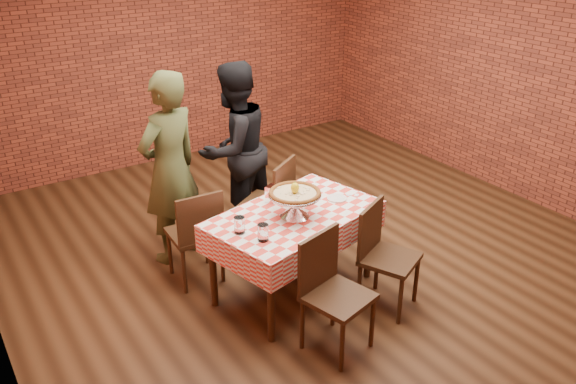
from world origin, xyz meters
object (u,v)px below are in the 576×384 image
object	(u,v)px
diner_olive	(170,169)
chair_near_right	(390,259)
chair_far_left	(194,234)
pizza_stand	(295,205)
chair_near_left	(338,297)
condiment_caddy	(272,194)
water_glass_left	(263,232)
diner_black	(234,149)
water_glass_right	(239,225)
table	(294,253)
pizza	(295,194)
chair_far_right	(266,203)

from	to	relation	value
diner_olive	chair_near_right	bearing A→B (deg)	103.78
chair_far_left	diner_olive	xyz separation A→B (m)	(0.01, 0.45, 0.45)
pizza_stand	chair_near_right	bearing A→B (deg)	-45.94
pizza_stand	chair_near_left	size ratio (longest dim) A/B	0.48
chair_near_left	condiment_caddy	bearing A→B (deg)	69.78
water_glass_left	diner_black	world-z (taller)	diner_black
pizza_stand	diner_black	world-z (taller)	diner_black
condiment_caddy	diner_olive	bearing A→B (deg)	98.00
diner_olive	diner_black	size ratio (longest dim) A/B	1.04
pizza_stand	condiment_caddy	distance (m)	0.33
water_glass_right	table	bearing A→B (deg)	4.60
table	pizza	world-z (taller)	pizza
diner_black	pizza_stand	bearing A→B (deg)	66.31
pizza	water_glass_right	bearing A→B (deg)	179.73
pizza	chair_near_left	size ratio (longest dim) A/B	0.46
pizza_stand	chair_far_left	xyz separation A→B (m)	(-0.60, 0.69, -0.41)
water_glass_left	chair_far_right	bearing A→B (deg)	57.65
condiment_caddy	chair_far_right	size ratio (longest dim) A/B	0.16
pizza_stand	condiment_caddy	size ratio (longest dim) A/B	3.05
pizza	diner_black	distance (m)	1.35
chair_far_right	condiment_caddy	bearing A→B (deg)	32.73
water_glass_right	condiment_caddy	size ratio (longest dim) A/B	0.93
water_glass_left	condiment_caddy	distance (m)	0.67
pizza_stand	chair_near_left	distance (m)	0.86
pizza	water_glass_left	bearing A→B (deg)	-154.90
diner_olive	water_glass_left	bearing A→B (deg)	77.19
table	water_glass_left	xyz separation A→B (m)	(-0.45, -0.24, 0.45)
chair_near_left	chair_far_right	world-z (taller)	chair_far_right
pizza_stand	diner_olive	xyz separation A→B (m)	(-0.59, 1.14, 0.05)
water_glass_left	chair_far_right	distance (m)	1.28
pizza_stand	condiment_caddy	world-z (taller)	pizza_stand
condiment_caddy	chair_near_right	world-z (taller)	condiment_caddy
diner_olive	chair_near_left	bearing A→B (deg)	83.88
pizza	chair_far_right	size ratio (longest dim) A/B	0.46
chair_near_left	chair_far_left	bearing A→B (deg)	93.74
pizza	condiment_caddy	distance (m)	0.35
water_glass_left	condiment_caddy	xyz separation A→B (m)	(0.41, 0.53, 0.01)
table	chair_far_right	xyz separation A→B (m)	(0.21, 0.79, 0.08)
chair_far_right	diner_black	distance (m)	0.65
chair_far_left	diner_black	world-z (taller)	diner_black
pizza	diner_black	xyz separation A→B (m)	(0.18, 1.34, -0.09)
water_glass_right	chair_near_left	size ratio (longest dim) A/B	0.15
chair_near_right	table	bearing A→B (deg)	105.45
condiment_caddy	chair_far_right	world-z (taller)	chair_far_right
pizza_stand	pizza	size ratio (longest dim) A/B	1.04
table	water_glass_right	size ratio (longest dim) A/B	10.43
chair_far_left	water_glass_right	bearing A→B (deg)	100.27
pizza_stand	water_glass_left	world-z (taller)	pizza_stand
chair_far_left	diner_olive	world-z (taller)	diner_olive
chair_near_left	diner_olive	size ratio (longest dim) A/B	0.51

